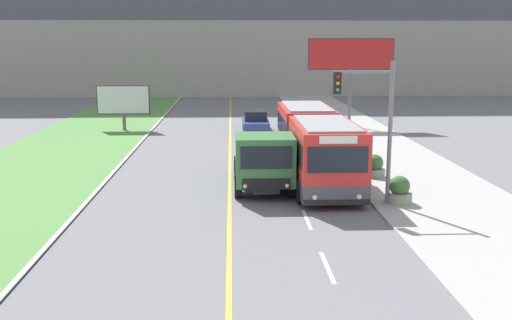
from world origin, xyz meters
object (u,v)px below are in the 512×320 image
city_bus (315,144)px  billboard_small (123,101)px  car_distant (255,121)px  planter_round_second (374,167)px  planter_round_third (355,149)px  dump_truck (264,162)px  billboard_large (351,57)px  planter_round_near (399,191)px  traffic_light_mast (373,115)px

city_bus → billboard_small: (-11.48, 15.23, 0.61)m
car_distant → billboard_small: 9.44m
planter_round_second → planter_round_third: size_ratio=0.94×
dump_truck → billboard_large: (7.38, 19.20, 3.83)m
dump_truck → billboard_small: 20.15m
planter_round_second → billboard_large: bearing=82.8°
planter_round_near → dump_truck: bearing=155.1°
city_bus → dump_truck: size_ratio=2.01×
traffic_light_mast → planter_round_near: bearing=1.9°
city_bus → billboard_large: size_ratio=1.92×
dump_truck → traffic_light_mast: traffic_light_mast is taller
billboard_small → city_bus: bearing=-53.0°
planter_round_near → car_distant: bearing=103.5°
planter_round_near → planter_round_second: planter_round_near is taller
city_bus → car_distant: city_bus is taller
dump_truck → planter_round_near: bearing=-24.9°
car_distant → planter_round_near: (4.76, -19.83, -0.15)m
car_distant → billboard_small: billboard_small is taller
billboard_large → billboard_small: billboard_large is taller
city_bus → billboard_large: billboard_large is taller
car_distant → billboard_small: size_ratio=1.16×
city_bus → planter_round_near: (2.59, -5.18, -0.97)m
dump_truck → billboard_large: billboard_large is taller
dump_truck → car_distant: bearing=88.8°
planter_round_near → planter_round_third: bearing=89.0°
car_distant → city_bus: bearing=-81.6°
city_bus → planter_round_second: 2.94m
city_bus → planter_round_third: 4.92m
billboard_large → planter_round_second: 17.74m
car_distant → planter_round_near: size_ratio=4.04×
traffic_light_mast → planter_round_near: 3.19m
planter_round_second → planter_round_third: 4.57m
billboard_small → billboard_large: bearing=4.1°
traffic_light_mast → billboard_large: 21.94m
billboard_large → planter_round_third: 13.40m
traffic_light_mast → planter_round_third: (1.31, 9.18, -2.95)m
city_bus → planter_round_third: bearing=55.2°
traffic_light_mast → planter_round_near: (1.15, 0.04, -2.98)m
billboard_small → car_distant: bearing=-3.6°
car_distant → dump_truck: bearing=-91.2°
city_bus → billboard_small: billboard_small is taller
dump_truck → car_distant: dump_truck is taller
city_bus → planter_round_near: city_bus is taller
billboard_small → planter_round_second: size_ratio=3.54×
planter_round_near → planter_round_second: (0.11, 4.57, -0.01)m
billboard_large → planter_round_near: bearing=-96.0°
dump_truck → planter_round_near: dump_truck is taller
dump_truck → planter_round_third: bearing=52.0°
dump_truck → billboard_large: bearing=69.0°
city_bus → traffic_light_mast: 5.77m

